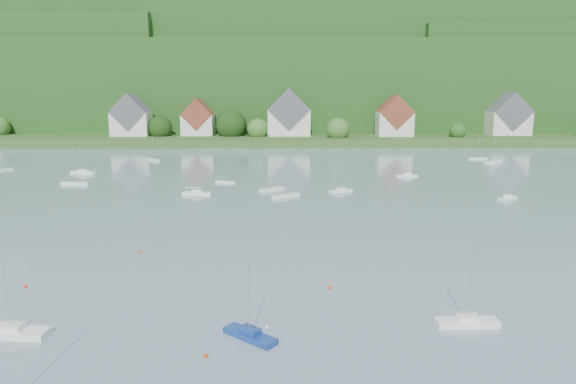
# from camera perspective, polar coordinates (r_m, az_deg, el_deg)

# --- Properties ---
(far_shore_strip) EXTENTS (600.00, 60.00, 3.00)m
(far_shore_strip) POSITION_cam_1_polar(r_m,az_deg,el_deg) (212.90, -1.27, 6.15)
(far_shore_strip) COLOR #2E4B1C
(far_shore_strip) RESTS_ON ground
(forested_ridge) EXTENTS (620.00, 181.22, 69.89)m
(forested_ridge) POSITION_cam_1_polar(r_m,az_deg,el_deg) (280.47, -0.97, 11.86)
(forested_ridge) COLOR #183F14
(forested_ridge) RESTS_ON ground
(village_building_0) EXTENTS (14.00, 10.40, 16.00)m
(village_building_0) POSITION_cam_1_polar(r_m,az_deg,el_deg) (207.71, -16.84, 7.74)
(village_building_0) COLOR silver
(village_building_0) RESTS_ON far_shore_strip
(village_building_1) EXTENTS (12.00, 9.36, 14.00)m
(village_building_1) POSITION_cam_1_polar(r_m,az_deg,el_deg) (204.10, -9.86, 7.79)
(village_building_1) COLOR silver
(village_building_1) RESTS_ON far_shore_strip
(village_building_2) EXTENTS (16.00, 11.44, 18.00)m
(village_building_2) POSITION_cam_1_polar(r_m,az_deg,el_deg) (200.23, 0.11, 8.32)
(village_building_2) COLOR silver
(village_building_2) RESTS_ON far_shore_strip
(village_building_3) EXTENTS (13.00, 10.40, 15.50)m
(village_building_3) POSITION_cam_1_polar(r_m,az_deg,el_deg) (202.55, 11.61, 7.89)
(village_building_3) COLOR silver
(village_building_3) RESTS_ON far_shore_strip
(village_building_4) EXTENTS (15.00, 10.40, 16.50)m
(village_building_4) POSITION_cam_1_polar(r_m,az_deg,el_deg) (219.94, 23.05, 7.53)
(village_building_4) COLOR silver
(village_building_4) RESTS_ON far_shore_strip
(near_sailboat_0) EXTENTS (6.87, 2.46, 9.09)m
(near_sailboat_0) POSITION_cam_1_polar(r_m,az_deg,el_deg) (53.75, -28.19, -13.34)
(near_sailboat_0) COLOR white
(near_sailboat_0) RESTS_ON ground
(near_sailboat_1) EXTENTS (5.08, 4.52, 7.19)m
(near_sailboat_1) POSITION_cam_1_polar(r_m,az_deg,el_deg) (47.51, -4.20, -15.31)
(near_sailboat_1) COLOR navy
(near_sailboat_1) RESTS_ON ground
(near_sailboat_3) EXTENTS (5.88, 1.89, 7.84)m
(near_sailboat_3) POSITION_cam_1_polar(r_m,az_deg,el_deg) (52.36, 19.07, -13.27)
(near_sailboat_3) COLOR white
(near_sailboat_3) RESTS_ON ground
(mooring_buoy_0) EXTENTS (0.42, 0.42, 0.42)m
(mooring_buoy_0) POSITION_cam_1_polar(r_m,az_deg,el_deg) (45.32, -9.03, -17.45)
(mooring_buoy_0) COLOR red
(mooring_buoy_0) RESTS_ON ground
(mooring_buoy_1) EXTENTS (0.42, 0.42, 0.42)m
(mooring_buoy_1) POSITION_cam_1_polar(r_m,az_deg,el_deg) (49.34, -2.34, -14.75)
(mooring_buoy_1) COLOR silver
(mooring_buoy_1) RESTS_ON ground
(mooring_buoy_2) EXTENTS (0.43, 0.43, 0.43)m
(mooring_buoy_2) POSITION_cam_1_polar(r_m,az_deg,el_deg) (58.18, 4.53, -10.52)
(mooring_buoy_2) COLOR red
(mooring_buoy_2) RESTS_ON ground
(mooring_buoy_3) EXTENTS (0.41, 0.41, 0.41)m
(mooring_buoy_3) POSITION_cam_1_polar(r_m,az_deg,el_deg) (72.64, -15.88, -6.37)
(mooring_buoy_3) COLOR red
(mooring_buoy_3) RESTS_ON ground
(mooring_buoy_5) EXTENTS (0.42, 0.42, 0.42)m
(mooring_buoy_5) POSITION_cam_1_polar(r_m,az_deg,el_deg) (65.04, -26.92, -9.37)
(mooring_buoy_5) COLOR red
(mooring_buoy_5) RESTS_ON ground
(far_sailboat_cluster) EXTENTS (202.23, 70.28, 8.71)m
(far_sailboat_cluster) POSITION_cam_1_polar(r_m,az_deg,el_deg) (131.88, 0.81, 2.25)
(far_sailboat_cluster) COLOR white
(far_sailboat_cluster) RESTS_ON ground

